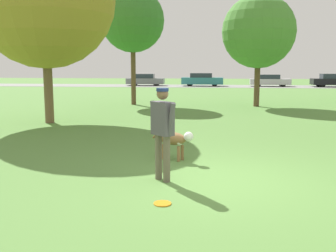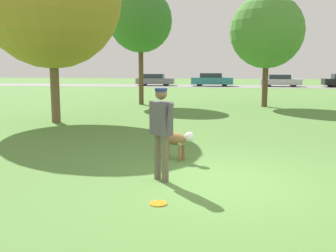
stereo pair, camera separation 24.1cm
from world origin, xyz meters
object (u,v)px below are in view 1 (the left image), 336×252
at_px(frisbee, 162,204).
at_px(person, 163,126).
at_px(tree_mid_center, 259,32).
at_px(parked_car_grey, 145,80).
at_px(dog, 175,139).
at_px(tree_far_left, 133,21).
at_px(parked_car_teal, 202,80).
at_px(parked_car_silver, 270,81).
at_px(parked_car_black, 334,80).

bearing_deg(frisbee, person, 97.51).
relative_size(tree_mid_center, parked_car_grey, 1.40).
distance_m(frisbee, tree_mid_center, 16.08).
bearing_deg(dog, tree_far_left, 131.61).
height_order(dog, tree_far_left, tree_far_left).
bearing_deg(parked_car_teal, parked_car_silver, 2.12).
height_order(dog, parked_car_black, parked_car_black).
bearing_deg(parked_car_grey, tree_mid_center, -67.34).
relative_size(person, parked_car_black, 0.39).
xyz_separation_m(person, tree_mid_center, (3.10, 14.07, 2.83)).
bearing_deg(tree_mid_center, dog, -103.78).
height_order(parked_car_silver, parked_car_black, parked_car_black).
xyz_separation_m(tree_far_left, parked_car_grey, (-3.11, 20.90, -3.90)).
distance_m(dog, parked_car_grey, 34.21).
bearing_deg(parked_car_black, parked_car_grey, 179.48).
relative_size(tree_far_left, parked_car_grey, 1.52).
xyz_separation_m(tree_mid_center, parked_car_teal, (-3.58, 20.92, -3.18)).
bearing_deg(parked_car_silver, tree_far_left, -113.66).
bearing_deg(person, dog, 132.51).
xyz_separation_m(frisbee, parked_car_teal, (-0.64, 36.25, 0.67)).
distance_m(tree_mid_center, parked_car_teal, 21.46).
height_order(frisbee, parked_car_teal, parked_car_teal).
distance_m(dog, tree_mid_center, 13.24).
relative_size(parked_car_grey, parked_car_silver, 0.98).
height_order(person, dog, person).
distance_m(tree_far_left, parked_car_black, 26.63).
bearing_deg(parked_car_grey, parked_car_silver, -2.39).
height_order(tree_mid_center, parked_car_grey, tree_mid_center).
distance_m(parked_car_grey, parked_car_black, 19.53).
xyz_separation_m(person, tree_far_left, (-3.54, 14.29, 3.49)).
relative_size(person, dog, 1.68).
relative_size(tree_far_left, tree_mid_center, 1.09).
distance_m(person, parked_car_teal, 34.99).
height_order(person, tree_far_left, tree_far_left).
bearing_deg(person, parked_car_grey, 145.09).
relative_size(tree_mid_center, parked_car_silver, 1.38).
xyz_separation_m(parked_car_grey, parked_car_silver, (13.20, -0.06, -0.01)).
bearing_deg(dog, parked_car_teal, 116.64).
xyz_separation_m(dog, parked_car_black, (12.82, 33.24, 0.19)).
relative_size(parked_car_teal, parked_car_black, 1.00).
bearing_deg(parked_car_black, tree_mid_center, -114.81).
distance_m(frisbee, parked_car_silver, 36.95).
bearing_deg(parked_car_black, person, -109.91).
distance_m(parked_car_teal, parked_car_silver, 7.03).
relative_size(frisbee, tree_far_left, 0.04).
height_order(frisbee, tree_far_left, tree_far_left).
height_order(parked_car_teal, parked_car_silver, parked_car_teal).
bearing_deg(person, frisbee, -38.11).
relative_size(person, parked_car_silver, 0.41).
height_order(frisbee, tree_mid_center, tree_mid_center).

